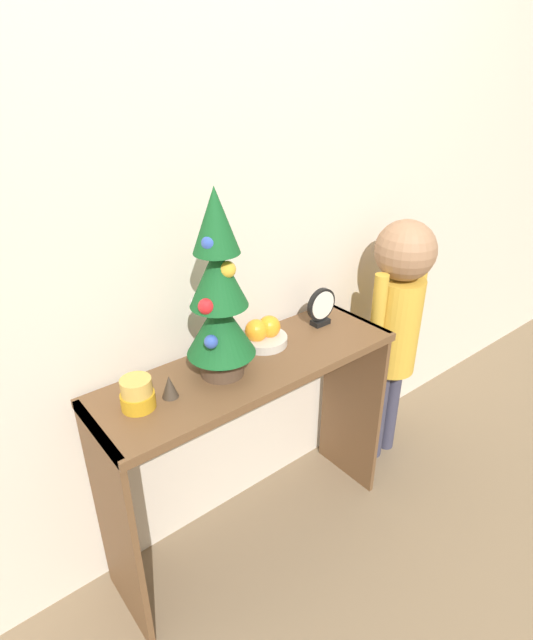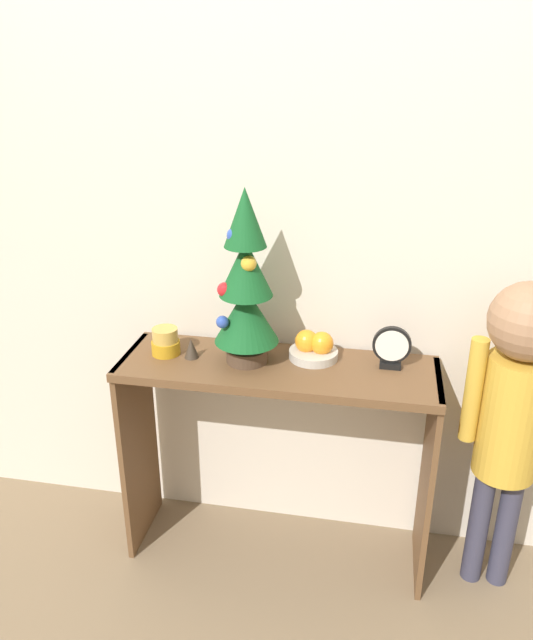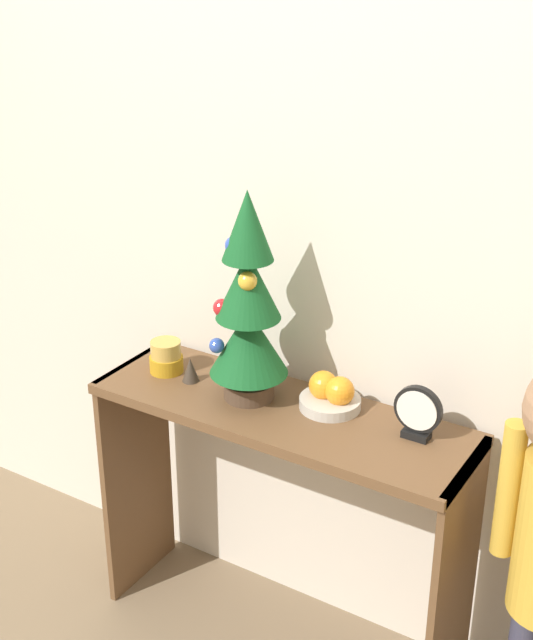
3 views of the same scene
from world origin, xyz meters
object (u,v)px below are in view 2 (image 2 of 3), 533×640
Objects in this scene: figurine at (191,348)px; child_figure at (516,396)px; fruit_bowl at (314,348)px; singing_bowl at (166,342)px; desk_clock at (392,348)px; mini_tree at (246,285)px.

child_figure reaches higher than figurine.
singing_bowl is (-0.52, -0.07, 0.01)m from fruit_bowl.
fruit_bowl is 2.33× the size of figurine.
desk_clock reaches higher than fruit_bowl.
desk_clock is at bearing -5.12° from fruit_bowl.
figurine is (0.10, -0.01, -0.01)m from singing_bowl.
mini_tree is 0.34m from fruit_bowl.
mini_tree is at bearing 2.83° from figurine.
figurine is at bearing -7.12° from singing_bowl.
singing_bowl is 0.78m from desk_clock.
singing_bowl is (-0.29, 0.00, -0.23)m from mini_tree.
desk_clock reaches higher than singing_bowl.
desk_clock is at bearing 171.27° from child_figure.
fruit_bowl is at bearing 16.88° from mini_tree.
child_figure is at bearing -0.39° from figurine.
singing_bowl is 0.67× the size of desk_clock.
singing_bowl is at bearing 172.88° from figurine.
mini_tree is at bearing -174.79° from desk_clock.
figurine is 1.09m from child_figure.
singing_bowl is at bearing -176.92° from desk_clock.
mini_tree is 4.03× the size of desk_clock.
fruit_bowl reaches higher than figurine.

